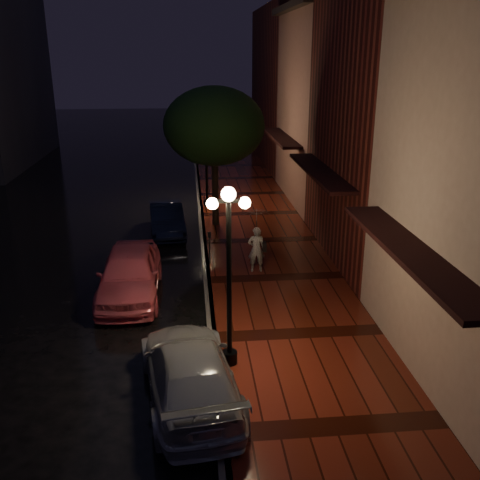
# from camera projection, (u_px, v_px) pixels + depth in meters

# --- Properties ---
(ground) EXTENTS (120.00, 120.00, 0.00)m
(ground) POSITION_uv_depth(u_px,v_px,m) (207.00, 284.00, 17.49)
(ground) COLOR black
(ground) RESTS_ON ground
(sidewalk) EXTENTS (4.50, 60.00, 0.15)m
(sidewalk) POSITION_uv_depth(u_px,v_px,m) (275.00, 279.00, 17.67)
(sidewalk) COLOR #46170C
(sidewalk) RESTS_ON ground
(curb) EXTENTS (0.25, 60.00, 0.15)m
(curb) POSITION_uv_depth(u_px,v_px,m) (207.00, 282.00, 17.46)
(curb) COLOR #595451
(curb) RESTS_ON ground
(storefront_mid) EXTENTS (5.00, 8.00, 11.00)m
(storefront_mid) POSITION_uv_depth(u_px,v_px,m) (407.00, 104.00, 18.19)
(storefront_mid) COLOR #511914
(storefront_mid) RESTS_ON ground
(storefront_far) EXTENTS (5.00, 8.00, 9.00)m
(storefront_far) POSITION_uv_depth(u_px,v_px,m) (341.00, 111.00, 26.03)
(storefront_far) COLOR #8C5951
(storefront_far) RESTS_ON ground
(storefront_extra) EXTENTS (5.00, 12.00, 10.00)m
(storefront_extra) POSITION_uv_depth(u_px,v_px,m) (300.00, 88.00, 35.26)
(storefront_extra) COLOR #511914
(storefront_extra) RESTS_ON ground
(streetlamp_near) EXTENTS (0.96, 0.36, 4.31)m
(streetlamp_near) POSITION_uv_depth(u_px,v_px,m) (229.00, 268.00, 11.96)
(streetlamp_near) COLOR black
(streetlamp_near) RESTS_ON sidewalk
(streetlamp_far) EXTENTS (0.96, 0.36, 4.31)m
(streetlamp_far) POSITION_uv_depth(u_px,v_px,m) (206.00, 156.00, 25.12)
(streetlamp_far) COLOR black
(streetlamp_far) RESTS_ON sidewalk
(street_tree) EXTENTS (4.16, 4.16, 5.80)m
(street_tree) POSITION_uv_depth(u_px,v_px,m) (214.00, 129.00, 21.77)
(street_tree) COLOR black
(street_tree) RESTS_ON sidewalk
(pink_car) EXTENTS (1.83, 4.52, 1.54)m
(pink_car) POSITION_uv_depth(u_px,v_px,m) (130.00, 273.00, 16.37)
(pink_car) COLOR #EC6174
(pink_car) RESTS_ON ground
(navy_car) EXTENTS (1.69, 3.93, 1.26)m
(navy_car) POSITION_uv_depth(u_px,v_px,m) (167.00, 219.00, 22.18)
(navy_car) COLOR black
(navy_car) RESTS_ON ground
(silver_car) EXTENTS (2.50, 4.84, 1.34)m
(silver_car) POSITION_uv_depth(u_px,v_px,m) (190.00, 372.00, 11.48)
(silver_car) COLOR #A0A1A8
(silver_car) RESTS_ON ground
(woman_with_umbrella) EXTENTS (0.91, 0.93, 2.20)m
(woman_with_umbrella) POSITION_uv_depth(u_px,v_px,m) (257.00, 230.00, 17.68)
(woman_with_umbrella) COLOR white
(woman_with_umbrella) RESTS_ON sidewalk
(parking_meter) EXTENTS (0.12, 0.10, 1.16)m
(parking_meter) POSITION_uv_depth(u_px,v_px,m) (209.00, 245.00, 18.59)
(parking_meter) COLOR black
(parking_meter) RESTS_ON sidewalk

